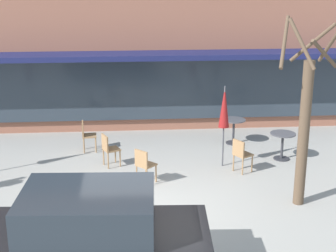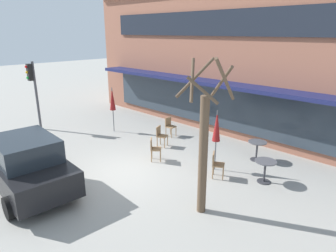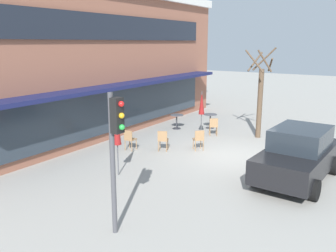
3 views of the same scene
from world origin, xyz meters
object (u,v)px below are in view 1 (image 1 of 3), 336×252
at_px(street_tree, 305,119).
at_px(cafe_chair_1, 109,148).
at_px(cafe_chair_0, 241,153).
at_px(parked_sedan, 83,242).
at_px(cafe_chair_2, 144,163).
at_px(cafe_table_near_wall, 282,142).
at_px(patio_umbrella_green_folded, 224,108).
at_px(cafe_chair_3, 87,134).
at_px(cafe_table_streetside, 234,127).

bearing_deg(street_tree, cafe_chair_1, 149.11).
distance_m(cafe_chair_0, cafe_chair_1, 3.50).
bearing_deg(parked_sedan, cafe_chair_2, 75.24).
relative_size(cafe_chair_0, cafe_chair_2, 1.00).
relative_size(cafe_chair_2, street_tree, 0.21).
bearing_deg(cafe_chair_2, parked_sedan, -104.76).
xyz_separation_m(cafe_chair_0, cafe_chair_2, (-2.53, -0.54, 0.00)).
xyz_separation_m(cafe_table_near_wall, cafe_chair_2, (-3.87, -1.38, 0.01)).
bearing_deg(patio_umbrella_green_folded, parked_sedan, -121.65).
bearing_deg(cafe_chair_0, patio_umbrella_green_folded, 129.86).
bearing_deg(cafe_chair_0, cafe_table_near_wall, 32.05).
xyz_separation_m(cafe_chair_0, parked_sedan, (-3.66, -4.84, 0.35)).
height_order(cafe_chair_3, parked_sedan, parked_sedan).
bearing_deg(cafe_table_streetside, cafe_table_near_wall, -52.81).
height_order(cafe_table_streetside, cafe_chair_1, cafe_chair_1).
xyz_separation_m(patio_umbrella_green_folded, cafe_chair_0, (0.39, -0.47, -1.10)).
bearing_deg(cafe_chair_1, cafe_chair_2, -53.54).
bearing_deg(cafe_table_near_wall, cafe_chair_1, -178.08).
xyz_separation_m(cafe_table_streetside, cafe_chair_0, (-0.26, -2.27, 0.01)).
bearing_deg(cafe_table_streetside, cafe_chair_0, -96.54).
relative_size(cafe_chair_0, cafe_chair_3, 1.00).
xyz_separation_m(patio_umbrella_green_folded, cafe_chair_3, (-3.72, 1.45, -1.10)).
distance_m(cafe_table_near_wall, cafe_table_streetside, 1.79).
relative_size(cafe_chair_2, cafe_chair_3, 1.00).
relative_size(cafe_table_near_wall, street_tree, 0.18).
bearing_deg(patio_umbrella_green_folded, cafe_chair_1, 176.02).
distance_m(cafe_chair_2, street_tree, 3.99).
height_order(cafe_table_near_wall, cafe_table_streetside, same).
bearing_deg(street_tree, cafe_chair_3, 142.60).
distance_m(cafe_chair_0, cafe_chair_3, 4.53).
height_order(cafe_table_near_wall, patio_umbrella_green_folded, patio_umbrella_green_folded).
height_order(cafe_table_streetside, cafe_chair_2, cafe_chair_2).
bearing_deg(cafe_table_near_wall, parked_sedan, -131.39).
xyz_separation_m(cafe_chair_1, cafe_chair_3, (-0.67, 1.24, 0.00)).
height_order(cafe_table_streetside, cafe_chair_0, cafe_chair_0).
relative_size(cafe_chair_1, cafe_chair_2, 1.00).
relative_size(cafe_table_streetside, parked_sedan, 0.18).
relative_size(cafe_table_streetside, patio_umbrella_green_folded, 0.35).
height_order(cafe_table_near_wall, street_tree, street_tree).
relative_size(cafe_table_near_wall, cafe_chair_3, 0.85).
bearing_deg(cafe_chair_1, street_tree, -30.89).
distance_m(patio_umbrella_green_folded, street_tree, 2.75).
bearing_deg(patio_umbrella_green_folded, street_tree, -61.26).
xyz_separation_m(patio_umbrella_green_folded, cafe_chair_2, (-2.14, -1.01, -1.10)).
bearing_deg(patio_umbrella_green_folded, cafe_chair_0, -50.14).
distance_m(cafe_table_streetside, cafe_chair_3, 4.38).
xyz_separation_m(cafe_chair_3, parked_sedan, (0.44, -6.76, 0.35)).
distance_m(cafe_table_near_wall, parked_sedan, 7.58).
bearing_deg(cafe_chair_2, cafe_chair_1, 126.46).
relative_size(cafe_chair_0, parked_sedan, 0.21).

